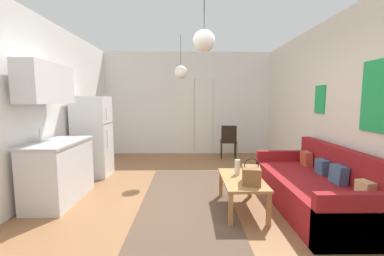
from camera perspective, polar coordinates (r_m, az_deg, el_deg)
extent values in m
cube|color=#8E603D|center=(3.74, -1.04, -18.05)|extent=(5.11, 7.72, 0.10)
cube|color=white|center=(7.02, -0.95, 5.55)|extent=(4.71, 0.10, 2.79)
cube|color=white|center=(6.97, -1.51, 2.56)|extent=(0.48, 0.02, 2.06)
cube|color=white|center=(6.98, 2.63, 2.57)|extent=(0.48, 0.02, 2.06)
cube|color=white|center=(6.98, 0.57, 11.29)|extent=(1.07, 0.03, 0.06)
cube|color=silver|center=(4.10, 33.16, 3.89)|extent=(0.10, 7.32, 2.79)
cube|color=green|center=(4.80, 26.94, 5.78)|extent=(0.02, 0.31, 0.47)
cube|color=white|center=(4.12, -35.16, 3.77)|extent=(0.10, 7.32, 2.79)
cube|color=green|center=(5.03, -27.84, 8.82)|extent=(0.02, 0.32, 0.40)
cube|color=brown|center=(3.93, -1.14, -15.93)|extent=(1.31, 3.10, 0.01)
cube|color=maroon|center=(3.96, 25.22, -13.18)|extent=(0.95, 2.13, 0.42)
cube|color=maroon|center=(4.09, 30.48, -9.74)|extent=(0.15, 2.13, 0.85)
cube|color=maroon|center=(3.12, 33.79, -17.29)|extent=(0.95, 0.11, 0.60)
cube|color=maroon|center=(4.82, 19.97, -8.37)|extent=(0.95, 0.11, 0.60)
cube|color=tan|center=(3.44, 34.52, -11.35)|extent=(0.14, 0.20, 0.19)
cube|color=#3D5B7F|center=(3.80, 30.20, -9.08)|extent=(0.14, 0.24, 0.24)
cube|color=#3D5B7F|center=(4.16, 27.33, -7.82)|extent=(0.13, 0.21, 0.22)
cube|color=#B74C33|center=(4.58, 24.40, -6.32)|extent=(0.14, 0.23, 0.24)
cube|color=#A87542|center=(3.55, 11.22, -11.32)|extent=(0.53, 1.00, 0.04)
cube|color=#A87542|center=(3.17, 8.74, -17.80)|extent=(0.05, 0.05, 0.41)
cube|color=#A87542|center=(3.27, 16.94, -17.22)|extent=(0.05, 0.05, 0.41)
cube|color=#A87542|center=(4.01, 6.52, -12.46)|extent=(0.05, 0.05, 0.41)
cube|color=#A87542|center=(4.09, 12.95, -12.20)|extent=(0.05, 0.05, 0.41)
cylinder|color=beige|center=(3.68, 10.20, -8.68)|extent=(0.08, 0.08, 0.21)
cylinder|color=#477F42|center=(3.63, 10.27, -5.38)|extent=(0.01, 0.01, 0.22)
cube|color=brown|center=(3.33, 13.22, -10.33)|extent=(0.27, 0.32, 0.21)
torus|color=black|center=(3.30, 13.28, -8.24)|extent=(0.19, 0.01, 0.19)
cube|color=white|center=(5.33, -21.53, -1.78)|extent=(0.64, 0.59, 1.56)
cube|color=#4C4C51|center=(5.19, -18.32, 1.05)|extent=(0.01, 0.56, 0.01)
cylinder|color=#B7BABF|center=(5.02, -18.77, 3.01)|extent=(0.02, 0.02, 0.22)
cylinder|color=#B7BABF|center=(5.07, -18.58, -2.29)|extent=(0.02, 0.02, 0.34)
cube|color=silver|center=(4.28, -27.72, -8.80)|extent=(0.55, 1.17, 0.86)
cube|color=#B7BABF|center=(4.19, -28.03, -2.89)|extent=(0.58, 1.20, 0.03)
cube|color=#999BA0|center=(4.14, -28.39, -3.64)|extent=(0.36, 0.40, 0.10)
cylinder|color=#B7BABF|center=(4.22, -31.10, -1.41)|extent=(0.02, 0.02, 0.20)
cube|color=silver|center=(4.20, -30.07, 8.66)|extent=(0.32, 1.05, 0.57)
cylinder|color=black|center=(6.80, 9.64, -4.62)|extent=(0.03, 0.03, 0.42)
cylinder|color=black|center=(6.78, 6.59, -4.60)|extent=(0.03, 0.03, 0.42)
cylinder|color=black|center=(6.47, 9.88, -5.19)|extent=(0.03, 0.03, 0.42)
cylinder|color=black|center=(6.44, 6.67, -5.18)|extent=(0.03, 0.03, 0.42)
cube|color=black|center=(6.58, 8.23, -3.02)|extent=(0.46, 0.44, 0.04)
cube|color=black|center=(6.37, 8.35, -1.34)|extent=(0.38, 0.07, 0.42)
cylinder|color=black|center=(3.20, 2.77, 25.50)|extent=(0.01, 0.01, 0.48)
sphere|color=white|center=(3.10, 2.73, 19.08)|extent=(0.25, 0.25, 0.25)
cylinder|color=black|center=(5.30, -2.56, 17.14)|extent=(0.01, 0.01, 0.60)
sphere|color=white|center=(5.24, -2.53, 12.51)|extent=(0.26, 0.26, 0.26)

